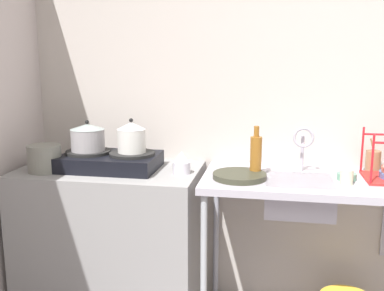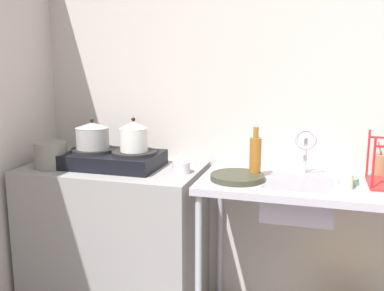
{
  "view_description": "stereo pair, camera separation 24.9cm",
  "coord_description": "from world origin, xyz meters",
  "px_view_note": "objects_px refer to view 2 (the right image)",
  "views": [
    {
      "loc": [
        -0.52,
        -0.85,
        1.56
      ],
      "look_at": [
        -0.96,
        1.56,
        1.07
      ],
      "focal_mm": 40.83,
      "sensor_mm": 36.0,
      "label": 1
    },
    {
      "loc": [
        -0.28,
        -0.79,
        1.56
      ],
      "look_at": [
        -0.96,
        1.56,
        1.07
      ],
      "focal_mm": 40.83,
      "sensor_mm": 36.0,
      "label": 2
    }
  ],
  "objects_px": {
    "stove": "(114,159)",
    "cup_by_rack": "(346,181)",
    "frying_pan": "(237,177)",
    "small_bowl_on_drainboard": "(349,181)",
    "sink_basin": "(298,199)",
    "pot_beside_stove": "(51,155)",
    "utensil_jar": "(381,165)",
    "bottle_by_sink": "(255,156)",
    "pot_on_right_burner": "(134,136)",
    "percolator": "(181,162)",
    "faucet": "(306,143)",
    "pot_on_left_burner": "(93,135)"
  },
  "relations": [
    {
      "from": "sink_basin",
      "to": "frying_pan",
      "type": "relative_size",
      "value": 1.23
    },
    {
      "from": "pot_beside_stove",
      "to": "bottle_by_sink",
      "type": "bearing_deg",
      "value": 5.84
    },
    {
      "from": "pot_beside_stove",
      "to": "sink_basin",
      "type": "xyz_separation_m",
      "value": [
        1.46,
        0.08,
        -0.17
      ]
    },
    {
      "from": "pot_on_left_burner",
      "to": "frying_pan",
      "type": "relative_size",
      "value": 0.69
    },
    {
      "from": "pot_on_right_burner",
      "to": "sink_basin",
      "type": "xyz_separation_m",
      "value": [
        0.96,
        -0.04,
        -0.29
      ]
    },
    {
      "from": "cup_by_rack",
      "to": "utensil_jar",
      "type": "xyz_separation_m",
      "value": [
        0.2,
        0.33,
        0.02
      ]
    },
    {
      "from": "stove",
      "to": "pot_on_right_burner",
      "type": "distance_m",
      "value": 0.2
    },
    {
      "from": "utensil_jar",
      "to": "pot_beside_stove",
      "type": "bearing_deg",
      "value": -169.07
    },
    {
      "from": "percolator",
      "to": "frying_pan",
      "type": "relative_size",
      "value": 0.44
    },
    {
      "from": "sink_basin",
      "to": "frying_pan",
      "type": "xyz_separation_m",
      "value": [
        -0.32,
        -0.03,
        0.11
      ]
    },
    {
      "from": "bottle_by_sink",
      "to": "cup_by_rack",
      "type": "bearing_deg",
      "value": -11.04
    },
    {
      "from": "faucet",
      "to": "small_bowl_on_drainboard",
      "type": "distance_m",
      "value": 0.31
    },
    {
      "from": "utensil_jar",
      "to": "percolator",
      "type": "bearing_deg",
      "value": -166.2
    },
    {
      "from": "pot_on_right_burner",
      "to": "small_bowl_on_drainboard",
      "type": "xyz_separation_m",
      "value": [
        1.22,
        0.0,
        -0.18
      ]
    },
    {
      "from": "pot_on_right_burner",
      "to": "stove",
      "type": "bearing_deg",
      "value": 180.0
    },
    {
      "from": "frying_pan",
      "to": "bottle_by_sink",
      "type": "height_order",
      "value": "bottle_by_sink"
    },
    {
      "from": "small_bowl_on_drainboard",
      "to": "frying_pan",
      "type": "bearing_deg",
      "value": -171.96
    },
    {
      "from": "pot_on_right_burner",
      "to": "percolator",
      "type": "distance_m",
      "value": 0.33
    },
    {
      "from": "pot_on_right_burner",
      "to": "cup_by_rack",
      "type": "bearing_deg",
      "value": -4.45
    },
    {
      "from": "pot_on_left_burner",
      "to": "utensil_jar",
      "type": "xyz_separation_m",
      "value": [
        1.67,
        0.24,
        -0.13
      ]
    },
    {
      "from": "stove",
      "to": "pot_on_left_burner",
      "type": "bearing_deg",
      "value": -180.0
    },
    {
      "from": "cup_by_rack",
      "to": "stove",
      "type": "bearing_deg",
      "value": 176.01
    },
    {
      "from": "sink_basin",
      "to": "faucet",
      "type": "height_order",
      "value": "faucet"
    },
    {
      "from": "pot_on_left_burner",
      "to": "frying_pan",
      "type": "distance_m",
      "value": 0.93
    },
    {
      "from": "sink_basin",
      "to": "cup_by_rack",
      "type": "bearing_deg",
      "value": -11.56
    },
    {
      "from": "pot_beside_stove",
      "to": "utensil_jar",
      "type": "xyz_separation_m",
      "value": [
        1.89,
        0.37,
        -0.02
      ]
    },
    {
      "from": "stove",
      "to": "cup_by_rack",
      "type": "relative_size",
      "value": 7.17
    },
    {
      "from": "stove",
      "to": "sink_basin",
      "type": "xyz_separation_m",
      "value": [
        1.1,
        -0.04,
        -0.14
      ]
    },
    {
      "from": "frying_pan",
      "to": "small_bowl_on_drainboard",
      "type": "height_order",
      "value": "small_bowl_on_drainboard"
    },
    {
      "from": "sink_basin",
      "to": "cup_by_rack",
      "type": "relative_size",
      "value": 4.59
    },
    {
      "from": "cup_by_rack",
      "to": "bottle_by_sink",
      "type": "xyz_separation_m",
      "value": [
        -0.48,
        0.09,
        0.08
      ]
    },
    {
      "from": "pot_on_right_burner",
      "to": "sink_basin",
      "type": "distance_m",
      "value": 1.01
    },
    {
      "from": "sink_basin",
      "to": "faucet",
      "type": "xyz_separation_m",
      "value": [
        0.02,
        0.16,
        0.27
      ]
    },
    {
      "from": "stove",
      "to": "cup_by_rack",
      "type": "bearing_deg",
      "value": -3.99
    },
    {
      "from": "pot_beside_stove",
      "to": "pot_on_right_burner",
      "type": "bearing_deg",
      "value": 14.24
    },
    {
      "from": "sink_basin",
      "to": "small_bowl_on_drainboard",
      "type": "distance_m",
      "value": 0.28
    },
    {
      "from": "pot_on_left_burner",
      "to": "cup_by_rack",
      "type": "bearing_deg",
      "value": -3.62
    },
    {
      "from": "pot_on_left_burner",
      "to": "bottle_by_sink",
      "type": "xyz_separation_m",
      "value": [
        1.0,
        -0.0,
        -0.07
      ]
    },
    {
      "from": "frying_pan",
      "to": "bottle_by_sink",
      "type": "bearing_deg",
      "value": 42.86
    },
    {
      "from": "pot_on_right_burner",
      "to": "pot_on_left_burner",
      "type": "bearing_deg",
      "value": -180.0
    },
    {
      "from": "stove",
      "to": "frying_pan",
      "type": "relative_size",
      "value": 1.93
    },
    {
      "from": "stove",
      "to": "percolator",
      "type": "height_order",
      "value": "percolator"
    },
    {
      "from": "cup_by_rack",
      "to": "utensil_jar",
      "type": "height_order",
      "value": "utensil_jar"
    },
    {
      "from": "stove",
      "to": "pot_beside_stove",
      "type": "distance_m",
      "value": 0.38
    },
    {
      "from": "sink_basin",
      "to": "bottle_by_sink",
      "type": "bearing_deg",
      "value": 169.47
    },
    {
      "from": "pot_beside_stove",
      "to": "bottle_by_sink",
      "type": "relative_size",
      "value": 0.68
    },
    {
      "from": "stove",
      "to": "bottle_by_sink",
      "type": "xyz_separation_m",
      "value": [
        0.86,
        -0.0,
        0.07
      ]
    },
    {
      "from": "pot_on_right_burner",
      "to": "bottle_by_sink",
      "type": "bearing_deg",
      "value": -0.03
    },
    {
      "from": "pot_beside_stove",
      "to": "sink_basin",
      "type": "height_order",
      "value": "pot_beside_stove"
    },
    {
      "from": "stove",
      "to": "sink_basin",
      "type": "relative_size",
      "value": 1.56
    }
  ]
}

